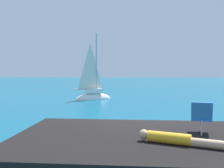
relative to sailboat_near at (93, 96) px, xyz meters
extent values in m
plane|color=#0F5675|center=(3.34, -12.99, -0.34)|extent=(160.00, 160.00, 0.00)
cube|color=black|center=(4.57, -16.75, 0.17)|extent=(8.46, 4.21, 1.04)
cube|color=black|center=(4.46, -14.60, -0.34)|extent=(1.12, 1.29, 0.81)
cube|color=black|center=(2.14, -14.82, -0.34)|extent=(1.55, 1.84, 1.24)
ellipsoid|color=white|center=(0.02, 0.01, -0.34)|extent=(3.41, 2.74, 1.14)
cube|color=white|center=(0.02, 0.01, 0.41)|extent=(1.65, 1.45, 0.37)
cylinder|color=#B7B7BC|center=(0.28, 0.18, 2.82)|extent=(0.12, 0.12, 5.18)
cylinder|color=#B2B2B7|center=(-0.60, -0.38, 0.59)|extent=(1.80, 1.20, 0.10)
pyramid|color=silver|center=(-0.21, -0.13, 2.61)|extent=(1.43, 0.94, 3.94)
cylinder|color=gold|center=(3.93, -17.37, 0.81)|extent=(0.93, 0.55, 0.24)
cylinder|color=tan|center=(4.63, -17.64, 0.78)|extent=(0.72, 0.42, 0.18)
sphere|color=tan|center=(3.42, -17.16, 0.83)|extent=(0.22, 0.22, 0.22)
cube|color=blue|center=(4.87, -16.35, 1.04)|extent=(0.59, 0.62, 0.04)
cube|color=blue|center=(4.81, -16.60, 1.27)|extent=(0.50, 0.26, 0.45)
cylinder|color=silver|center=(4.92, -16.15, 0.87)|extent=(0.04, 0.04, 0.35)
cylinder|color=silver|center=(4.81, -16.60, 0.87)|extent=(0.04, 0.04, 0.35)
camera|label=1|loc=(3.08, -22.93, 2.24)|focal=42.60mm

